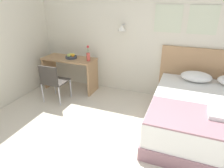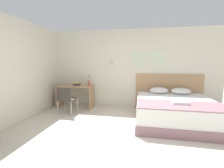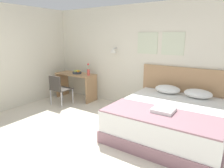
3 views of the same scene
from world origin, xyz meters
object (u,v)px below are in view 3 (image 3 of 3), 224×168
folded_towel_near_foot (164,110)px  desk (76,81)px  pillow_right (198,94)px  fruit_bowl (77,72)px  desk_chair (59,88)px  pillow_left (168,89)px  headboard (185,93)px  flower_vase (88,71)px  throw_blanket (160,115)px  bed (170,120)px

folded_towel_near_foot → desk: desk is taller
pillow_right → fruit_bowl: bearing=-178.8°
pillow_right → desk_chair: size_ratio=0.68×
desk_chair → pillow_left: bearing=15.7°
headboard → flower_vase: 2.63m
throw_blanket → folded_towel_near_foot: bearing=85.4°
bed → desk: size_ratio=1.66×
throw_blanket → flower_vase: flower_vase is taller
folded_towel_near_foot → headboard: bearing=90.4°
pillow_left → desk: (-2.78, -0.07, -0.15)m
headboard → throw_blanket: (0.00, -1.65, 0.02)m
desk → fruit_bowl: 0.28m
throw_blanket → flower_vase: 2.90m
throw_blanket → fruit_bowl: fruit_bowl is taller
headboard → pillow_left: bearing=-139.4°
bed → pillow_right: size_ratio=3.57×
flower_vase → desk_chair: bearing=-126.0°
pillow_left → flower_vase: bearing=-177.7°
pillow_right → throw_blanket: 1.41m
folded_towel_near_foot → desk_chair: (-3.10, 0.45, -0.15)m
pillow_left → throw_blanket: (0.33, -1.37, -0.08)m
pillow_left → fruit_bowl: fruit_bowl is taller
desk → pillow_left: bearing=1.5°
pillow_left → desk: pillow_left is taller
fruit_bowl → flower_vase: (0.46, -0.02, 0.08)m
desk → flower_vase: 0.63m
flower_vase → throw_blanket: bearing=-26.2°
pillow_left → desk_chair: desk_chair is taller
throw_blanket → desk: desk is taller
pillow_right → desk_chair: bearing=-167.2°
bed → pillow_right: bearing=67.1°
pillow_left → throw_blanket: 1.41m
folded_towel_near_foot → pillow_left: bearing=105.4°
folded_towel_near_foot → pillow_right: bearing=75.6°
bed → flower_vase: (-2.59, 0.68, 0.60)m
desk → folded_towel_near_foot: bearing=-20.3°
fruit_bowl → pillow_left: bearing=1.5°
pillow_right → flower_vase: flower_vase is taller
throw_blanket → desk_chair: (-3.09, 0.59, -0.11)m
bed → pillow_left: bearing=112.9°
pillow_right → pillow_left: bearing=180.0°
headboard → flower_vase: headboard is taller
headboard → flower_vase: (-2.59, -0.37, 0.31)m
headboard → fruit_bowl: 3.08m
bed → desk: bearing=167.3°
pillow_left → bed: bearing=-67.1°
desk_chair → throw_blanket: bearing=-10.8°
bed → fruit_bowl: 3.17m
headboard → fruit_bowl: (-3.05, -0.35, 0.23)m
headboard → fruit_bowl: bearing=-173.5°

